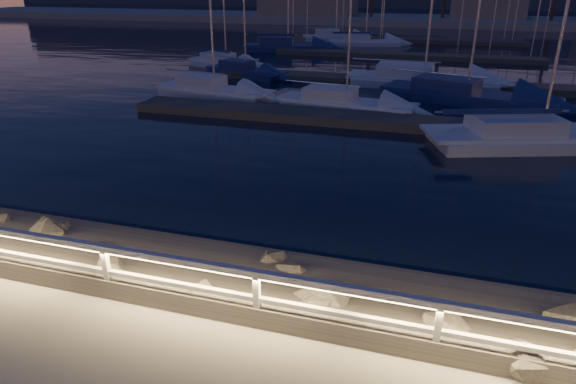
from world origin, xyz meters
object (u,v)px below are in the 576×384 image
at_px(sailboat_b, 343,102).
at_px(sailboat_g, 420,79).
at_px(sailboat_a, 212,89).
at_px(sailboat_e, 244,70).
at_px(sailboat_f, 225,62).
at_px(sailboat_n, 286,46).
at_px(guard_rail, 199,275).
at_px(sailboat_k, 364,41).
at_px(sailboat_h, 463,94).
at_px(sailboat_d, 536,134).
at_px(sailboat_m, 334,37).

xyz_separation_m(sailboat_b, sailboat_g, (3.30, 7.44, 0.06)).
height_order(sailboat_a, sailboat_e, sailboat_a).
relative_size(sailboat_f, sailboat_n, 0.80).
distance_m(guard_rail, sailboat_b, 18.47).
distance_m(guard_rail, sailboat_f, 31.65).
bearing_deg(sailboat_k, sailboat_a, -113.19).
xyz_separation_m(sailboat_a, sailboat_g, (10.95, 6.55, 0.04)).
relative_size(sailboat_h, sailboat_k, 1.26).
bearing_deg(sailboat_d, sailboat_e, 126.84).
height_order(sailboat_g, sailboat_k, sailboat_g).
relative_size(sailboat_d, sailboat_n, 1.11).
distance_m(sailboat_e, sailboat_n, 13.32).
height_order(sailboat_k, sailboat_n, sailboat_n).
relative_size(sailboat_e, sailboat_k, 0.84).
bearing_deg(sailboat_k, sailboat_n, -146.92).
relative_size(sailboat_g, sailboat_n, 1.13).
height_order(sailboat_f, sailboat_m, sailboat_m).
relative_size(sailboat_b, sailboat_e, 1.16).
relative_size(sailboat_g, sailboat_m, 1.32).
bearing_deg(sailboat_f, guard_rail, -46.68).
distance_m(sailboat_d, sailboat_f, 24.36).
xyz_separation_m(sailboat_h, sailboat_k, (-9.29, 23.72, -0.04)).
bearing_deg(sailboat_g, sailboat_m, 115.16).
bearing_deg(sailboat_n, sailboat_d, -65.71).
bearing_deg(sailboat_n, sailboat_f, -111.26).
relative_size(guard_rail, sailboat_n, 3.14).
xyz_separation_m(guard_rail, sailboat_d, (7.38, 14.83, -0.93)).
xyz_separation_m(guard_rail, sailboat_g, (2.15, 25.85, -0.90)).
relative_size(guard_rail, sailboat_b, 3.71).
bearing_deg(sailboat_m, sailboat_b, -95.09).
xyz_separation_m(sailboat_d, sailboat_h, (-2.74, 7.35, -0.00)).
relative_size(sailboat_e, sailboat_m, 0.86).
relative_size(sailboat_f, sailboat_g, 0.71).
height_order(guard_rail, sailboat_a, sailboat_a).
relative_size(sailboat_a, sailboat_m, 0.99).
xyz_separation_m(sailboat_b, sailboat_m, (-7.21, 30.69, 0.02)).
bearing_deg(sailboat_k, sailboat_g, -85.60).
bearing_deg(sailboat_a, sailboat_f, 119.28).
relative_size(sailboat_a, sailboat_g, 0.75).
xyz_separation_m(sailboat_k, sailboat_n, (-6.08, -6.62, 0.06)).
bearing_deg(sailboat_h, sailboat_n, 148.84).
bearing_deg(sailboat_e, sailboat_m, 105.20).
bearing_deg(sailboat_m, guard_rail, -98.64).
xyz_separation_m(sailboat_a, sailboat_n, (-1.93, 20.00, 0.03)).
xyz_separation_m(guard_rail, sailboat_e, (-9.55, 26.03, -0.98)).
relative_size(sailboat_e, sailboat_g, 0.65).
height_order(sailboat_b, sailboat_d, sailboat_d).
height_order(sailboat_m, sailboat_n, sailboat_n).
relative_size(sailboat_d, sailboat_e, 1.51).
relative_size(sailboat_d, sailboat_g, 0.98).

